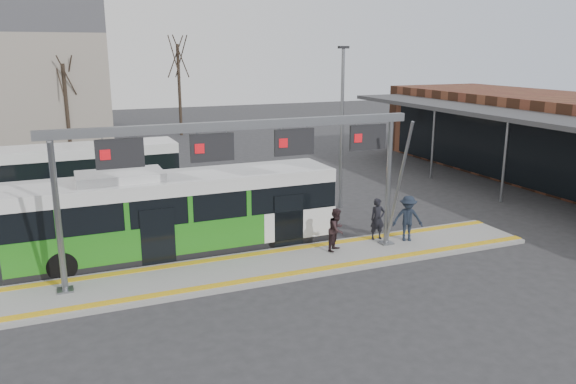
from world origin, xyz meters
The scene contains 14 objects.
ground centered at (0.00, 0.00, 0.00)m, with size 120.00×120.00×0.00m, color #2D2D30.
platform_main centered at (0.00, 0.00, 0.07)m, with size 22.00×3.00×0.15m, color gray.
platform_second centered at (-4.00, 8.00, 0.07)m, with size 20.00×3.00×0.15m, color gray.
tactile_main centered at (0.00, 0.00, 0.16)m, with size 22.00×2.65×0.02m.
tactile_second centered at (-4.00, 9.15, 0.16)m, with size 20.00×0.35×0.02m.
gantry centered at (-0.35, 0.25, 4.30)m, with size 13.00×1.68×5.20m.
hero_bus centered at (-2.30, 2.88, 1.54)m, with size 12.30×2.70×3.37m.
bg_bus_green centered at (-6.70, 11.77, 1.50)m, with size 12.24×2.88×3.04m.
passenger_a centered at (5.46, 0.93, 1.00)m, with size 0.62×0.41×1.71m, color black.
passenger_b centered at (3.31, 0.37, 0.99)m, with size 0.81×0.63×1.68m, color #2C1D20.
passenger_c centered at (6.49, 0.31, 1.09)m, with size 1.21×0.70×1.87m, color #1A222F.
tree_left centered at (-5.44, 29.94, 5.73)m, with size 1.40×1.40×7.56m.
tree_mid centered at (4.37, 33.94, 7.07)m, with size 1.40×1.40×9.32m.
lamp_east centered at (6.51, 6.21, 4.18)m, with size 0.50×0.25×7.87m.
Camera 1 is at (-6.24, -17.89, 7.67)m, focal length 35.00 mm.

